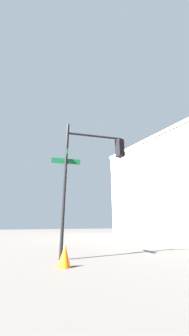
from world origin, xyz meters
name	(u,v)px	position (x,y,z in m)	size (l,w,h in m)	color
traffic_signal_near	(93,161)	(-6.98, -6.04, 3.53)	(1.44, 2.82, 5.05)	black
traffic_cone	(65,256)	(-6.35, -7.39, 0.28)	(0.36, 0.36, 0.57)	orange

